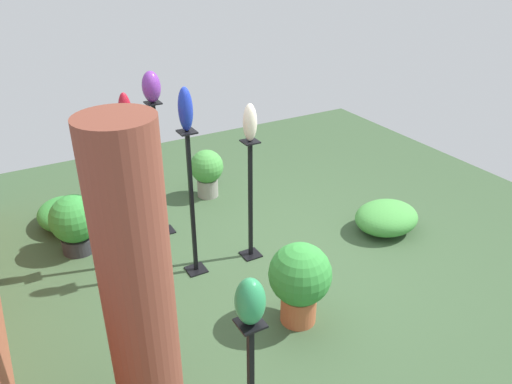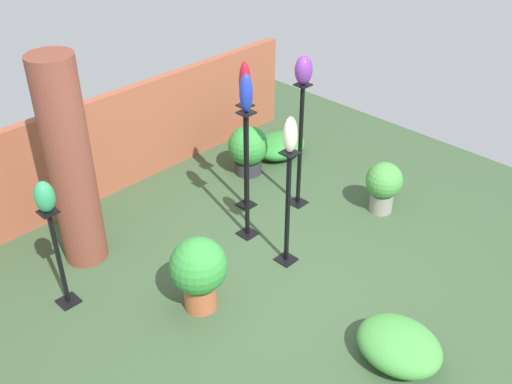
% 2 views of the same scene
% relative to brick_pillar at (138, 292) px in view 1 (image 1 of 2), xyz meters
% --- Properties ---
extents(ground_plane, '(8.00, 8.00, 0.00)m').
position_rel_brick_pillar_xyz_m(ground_plane, '(1.15, -1.77, -1.16)').
color(ground_plane, '#385133').
extents(brick_pillar, '(0.46, 0.46, 2.31)m').
position_rel_brick_pillar_xyz_m(brick_pillar, '(0.00, 0.00, 0.00)').
color(brick_pillar, brown).
rests_on(brick_pillar, ground).
extents(pedestal_cobalt, '(0.20, 0.20, 1.56)m').
position_rel_brick_pillar_xyz_m(pedestal_cobalt, '(1.52, -0.99, -0.43)').
color(pedestal_cobalt, black).
rests_on(pedestal_cobalt, ground).
extents(pedestal_ivory, '(0.20, 0.20, 1.35)m').
position_rel_brick_pillar_xyz_m(pedestal_ivory, '(1.48, -1.62, -0.53)').
color(pedestal_ivory, black).
rests_on(pedestal_ivory, ground).
extents(pedestal_violet, '(0.20, 0.20, 1.59)m').
position_rel_brick_pillar_xyz_m(pedestal_violet, '(2.42, -0.98, -0.42)').
color(pedestal_violet, black).
rests_on(pedestal_violet, ground).
extents(pedestal_ruby, '(0.20, 0.20, 1.37)m').
position_rel_brick_pillar_xyz_m(pedestal_ruby, '(1.93, -0.55, -0.53)').
color(pedestal_ruby, black).
rests_on(pedestal_ruby, ground).
extents(art_vase_cobalt, '(0.14, 0.14, 0.41)m').
position_rel_brick_pillar_xyz_m(art_vase_cobalt, '(1.52, -0.99, 0.61)').
color(art_vase_cobalt, '#192D9E').
rests_on(art_vase_cobalt, pedestal_cobalt).
extents(art_vase_jade, '(0.19, 0.18, 0.31)m').
position_rel_brick_pillar_xyz_m(art_vase_jade, '(-0.54, -0.51, 0.11)').
color(art_vase_jade, '#2D9356').
rests_on(art_vase_jade, pedestal_jade).
extents(art_vase_ivory, '(0.14, 0.14, 0.38)m').
position_rel_brick_pillar_xyz_m(art_vase_ivory, '(1.48, -1.62, 0.39)').
color(art_vase_ivory, beige).
rests_on(art_vase_ivory, pedestal_ivory).
extents(art_vase_violet, '(0.21, 0.19, 0.33)m').
position_rel_brick_pillar_xyz_m(art_vase_violet, '(2.42, -0.98, 0.60)').
color(art_vase_violet, '#6B2D8C').
rests_on(art_vase_violet, pedestal_violet).
extents(art_vase_ruby, '(0.13, 0.14, 0.51)m').
position_rel_brick_pillar_xyz_m(art_vase_ruby, '(1.93, -0.55, 0.47)').
color(art_vase_ruby, maroon).
rests_on(art_vase_ruby, pedestal_ruby).
extents(potted_plant_mid_right, '(0.44, 0.44, 0.65)m').
position_rel_brick_pillar_xyz_m(potted_plant_mid_right, '(3.01, -1.81, -0.78)').
color(potted_plant_mid_right, gray).
rests_on(potted_plant_mid_right, ground).
extents(potted_plant_front_left, '(0.53, 0.53, 0.67)m').
position_rel_brick_pillar_xyz_m(potted_plant_front_left, '(2.51, -0.00, -0.79)').
color(potted_plant_front_left, '#2D2D33').
rests_on(potted_plant_front_left, ground).
extents(potted_plant_walkway_edge, '(0.56, 0.56, 0.79)m').
position_rel_brick_pillar_xyz_m(potted_plant_walkway_edge, '(0.36, -1.50, -0.69)').
color(potted_plant_walkway_edge, '#B25B38').
rests_on(potted_plant_walkway_edge, ground).
extents(foliage_bed_east, '(0.79, 0.64, 0.30)m').
position_rel_brick_pillar_xyz_m(foliage_bed_east, '(3.16, 0.01, -1.00)').
color(foliage_bed_east, '#338C38').
rests_on(foliage_bed_east, ground).
extents(foliage_bed_west, '(0.66, 0.79, 0.35)m').
position_rel_brick_pillar_xyz_m(foliage_bed_west, '(1.14, -3.28, -0.98)').
color(foliage_bed_west, '#479942').
rests_on(foliage_bed_west, ground).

